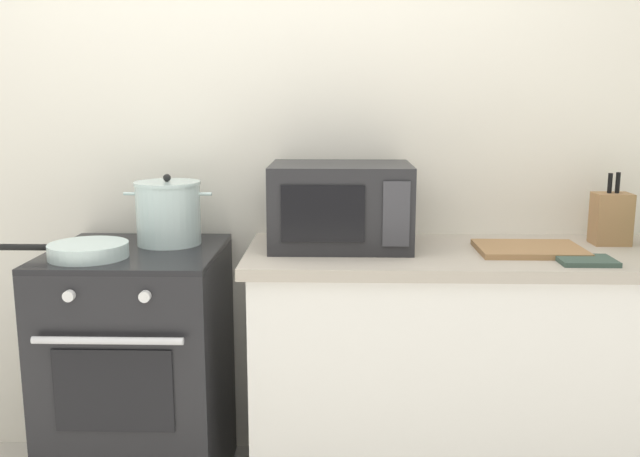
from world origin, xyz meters
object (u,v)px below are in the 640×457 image
Objects in this scene: microwave at (341,205)px; oven_mitt at (586,261)px; stock_pot at (168,213)px; cutting_board at (529,249)px; frying_pan at (87,250)px; knife_block at (611,218)px; stove at (141,372)px.

oven_mitt is at bearing -16.53° from microwave.
stock_pot reaches higher than cutting_board.
frying_pan is 1.29× the size of cutting_board.
stock_pot is at bearing -178.68° from knife_block.
stove is 5.11× the size of oven_mitt.
oven_mitt is (0.80, -0.24, -0.14)m from microwave.
frying_pan reaches higher than oven_mitt.
frying_pan reaches higher than cutting_board.
stove is 1.82m from knife_block.
frying_pan is (-0.12, -0.13, 0.48)m from stove.
knife_block is (1.62, 0.04, -0.02)m from stock_pot.
cutting_board is at bearing -6.74° from microwave.
microwave is 1.39× the size of cutting_board.
oven_mitt is (0.14, -0.16, -0.00)m from cutting_board.
oven_mitt reaches higher than stove.
stove is 0.96m from microwave.
frying_pan is at bearing -166.51° from microwave.
knife_block reaches higher than frying_pan.
stock_pot reaches higher than oven_mitt.
stove is 2.85× the size of stock_pot.
frying_pan is 2.59× the size of oven_mitt.
stove is 3.46× the size of knife_block.
microwave reaches higher than stock_pot.
knife_block is at bearing 4.68° from stove.
oven_mitt is (1.53, -0.16, 0.47)m from stove.
frying_pan is at bearing -134.47° from stove.
knife_block is (0.33, 0.14, 0.09)m from cutting_board.
frying_pan is 1.52m from cutting_board.
stock_pot is 1.21× the size of knife_block.
knife_block is 0.37m from oven_mitt.
knife_block is at bearing 8.23° from frying_pan.
microwave reaches higher than knife_block.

